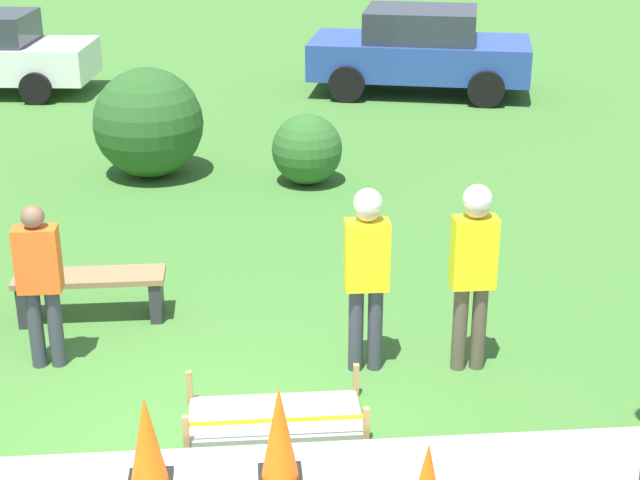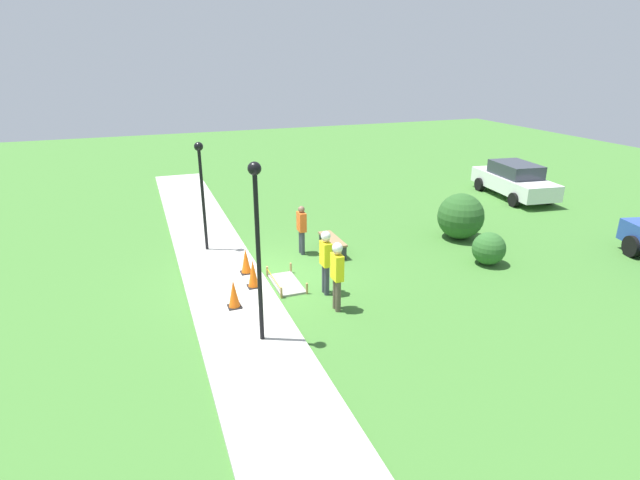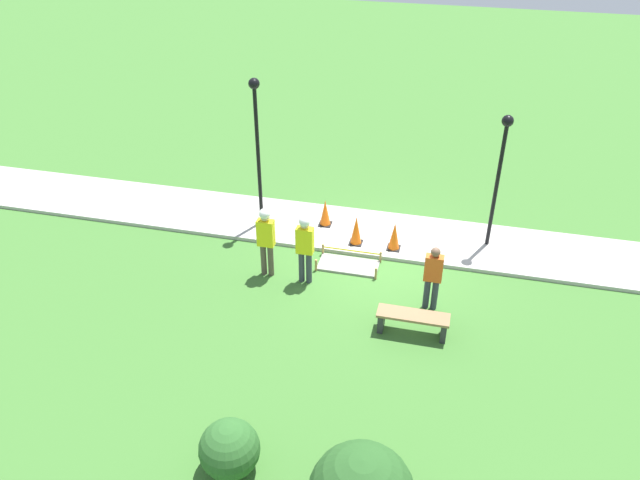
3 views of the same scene
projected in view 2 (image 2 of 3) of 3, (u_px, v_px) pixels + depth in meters
name	position (u px, v px, depth m)	size (l,w,h in m)	color
ground_plane	(263.00, 277.00, 14.65)	(60.00, 60.00, 0.00)	#3D702D
sidewalk	(225.00, 281.00, 14.27)	(28.00, 2.25, 0.10)	#ADAAA3
wet_concrete_patch	(286.00, 284.00, 14.14)	(1.53, 0.77, 0.32)	gray
traffic_cone_near_patch	(246.00, 261.00, 14.55)	(0.34, 0.34, 0.76)	black
traffic_cone_far_patch	(253.00, 274.00, 13.67)	(0.34, 0.34, 0.80)	black
traffic_cone_sidewalk_edge	(234.00, 294.00, 12.57)	(0.34, 0.34, 0.74)	black
park_bench	(332.00, 243.00, 16.32)	(1.53, 0.44, 0.51)	#2D2D33
worker_supervisor	(326.00, 257.00, 13.27)	(0.40, 0.26, 1.80)	#383D47
worker_assistant	(337.00, 270.00, 12.39)	(0.40, 0.26, 1.83)	brown
bystander_in_orange_shirt	(302.00, 227.00, 16.06)	(0.40, 0.22, 1.62)	#383D47
lamppost_near	(257.00, 229.00, 10.36)	(0.28, 0.28, 4.04)	black
lamppost_far	(201.00, 180.00, 15.65)	(0.28, 0.28, 3.52)	black
parked_car_white	(514.00, 180.00, 22.59)	(4.67, 2.34, 1.57)	white
shrub_rounded_near	(489.00, 249.00, 15.39)	(1.02, 1.02, 1.02)	#2D6028
shrub_rounded_mid	(461.00, 216.00, 17.48)	(1.61, 1.61, 1.61)	#285623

